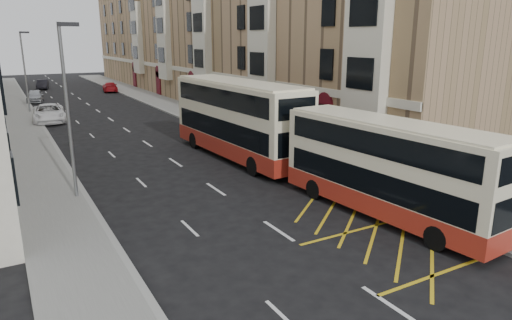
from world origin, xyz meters
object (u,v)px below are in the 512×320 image
pedestrian_far (439,199)px  car_dark (43,84)px  pedestrian_mid (410,174)px  car_red (110,87)px  double_decker_front (387,168)px  car_silver (35,96)px  double_decker_rear (238,119)px  white_van (49,113)px  litter_bin (510,232)px  pedestrian_near (499,204)px  street_lamp_near (68,102)px  street_lamp_far (25,67)px

pedestrian_far → car_dark: size_ratio=0.39×
pedestrian_mid → car_red: 53.08m
double_decker_front → pedestrian_far: 2.44m
pedestrian_far → car_silver: (-11.55, 49.26, -0.25)m
double_decker_rear → pedestrian_far: (2.42, -13.54, -1.50)m
pedestrian_far → pedestrian_mid: bearing=-95.5°
car_silver → car_dark: size_ratio=1.02×
double_decker_rear → white_van: 22.24m
litter_bin → car_dark: car_dark is taller
pedestrian_near → white_van: (-13.19, 35.34, -0.15)m
pedestrian_near → pedestrian_mid: size_ratio=1.06×
litter_bin → car_silver: car_silver is taller
white_van → street_lamp_near: bearing=-88.6°
double_decker_front → car_red: (0.34, 54.71, -1.44)m
car_dark → pedestrian_mid: bearing=-69.9°
street_lamp_far → car_dark: size_ratio=1.84×
double_decker_rear → pedestrian_far: double_decker_rear is taller
street_lamp_far → car_dark: 25.13m
double_decker_rear → car_silver: 36.91m
double_decker_front → pedestrian_mid: (3.40, 1.72, -1.21)m
street_lamp_near → street_lamp_far: (0.00, 30.00, 0.00)m
pedestrian_near → white_van: 37.72m
double_decker_front → pedestrian_near: 4.60m
pedestrian_near → car_dark: (-10.91, 66.60, -0.25)m
litter_bin → street_lamp_near: bearing=133.2°
street_lamp_far → double_decker_front: street_lamp_far is taller
street_lamp_far → double_decker_rear: 28.87m
street_lamp_far → street_lamp_near: bearing=-90.0°
street_lamp_near → white_van: 23.66m
street_lamp_far → white_van: 7.78m
car_dark → street_lamp_far: bearing=-88.1°
pedestrian_near → litter_bin: bearing=32.7°
double_decker_front → car_silver: size_ratio=2.39×
litter_bin → pedestrian_near: 2.26m
litter_bin → car_silver: (-11.55, 52.38, 0.05)m
street_lamp_near → street_lamp_far: size_ratio=1.00×
car_red → double_decker_rear: bearing=97.3°
litter_bin → pedestrian_far: pedestrian_far is taller
street_lamp_near → white_van: (1.15, 23.32, -3.82)m
street_lamp_far → car_silver: bearing=82.6°
car_red → pedestrian_mid: bearing=102.3°
double_decker_front → double_decker_rear: (-0.93, 11.96, 0.37)m
double_decker_rear → litter_bin: double_decker_rear is taller
pedestrian_far → pedestrian_near: bearing=160.7°
street_lamp_near → double_decker_front: (11.21, -8.85, -2.51)m
street_lamp_near → car_dark: 54.83m
street_lamp_near → pedestrian_mid: (14.61, -7.13, -3.72)m
street_lamp_far → car_red: size_ratio=1.69×
litter_bin → white_van: (-11.55, 36.87, 0.11)m
double_decker_rear → pedestrian_mid: 11.23m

